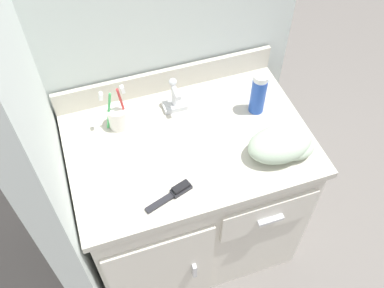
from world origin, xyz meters
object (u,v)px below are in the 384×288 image
(toothbrush_cup, at_px, (118,116))
(hairbrush, at_px, (175,193))
(hand_towel, at_px, (283,145))
(shaving_cream_can, at_px, (258,93))

(toothbrush_cup, xyz_separation_m, hairbrush, (0.10, -0.36, -0.04))
(toothbrush_cup, xyz_separation_m, hand_towel, (0.51, -0.31, -0.00))
(hand_towel, bearing_deg, toothbrush_cup, 148.62)
(toothbrush_cup, distance_m, shaving_cream_can, 0.52)
(hairbrush, bearing_deg, toothbrush_cup, 88.15)
(toothbrush_cup, relative_size, hairbrush, 1.15)
(toothbrush_cup, relative_size, shaving_cream_can, 1.13)
(toothbrush_cup, height_order, hand_towel, toothbrush_cup)
(hand_towel, bearing_deg, hairbrush, -173.86)
(shaving_cream_can, height_order, hand_towel, shaving_cream_can)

